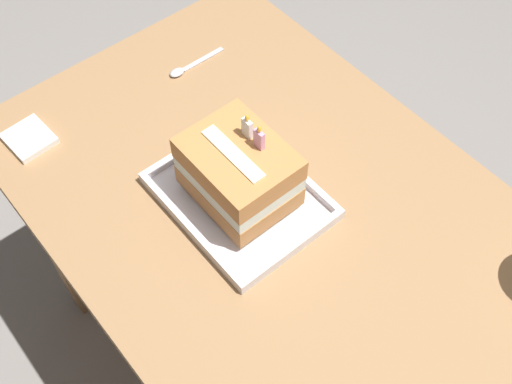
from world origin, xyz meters
TOP-DOWN VIEW (x-y plane):
  - ground_plane at (0.00, 0.00)m, footprint 8.00×8.00m
  - dining_table at (0.00, 0.00)m, footprint 1.06×0.71m
  - foil_tray at (-0.04, -0.04)m, footprint 0.29×0.23m
  - birthday_cake at (-0.04, -0.04)m, footprint 0.18×0.14m
  - serving_spoon_near_tray at (-0.37, 0.08)m, footprint 0.02×0.13m
  - napkin_pile at (-0.41, -0.26)m, footprint 0.09×0.08m

SIDE VIEW (x-z plane):
  - ground_plane at x=0.00m, z-range 0.00..0.00m
  - dining_table at x=0.00m, z-range 0.26..1.04m
  - serving_spoon_near_tray at x=-0.37m, z-range 0.77..0.79m
  - napkin_pile at x=-0.41m, z-range 0.78..0.79m
  - foil_tray at x=-0.04m, z-range 0.77..0.79m
  - birthday_cake at x=-0.04m, z-range 0.78..0.94m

